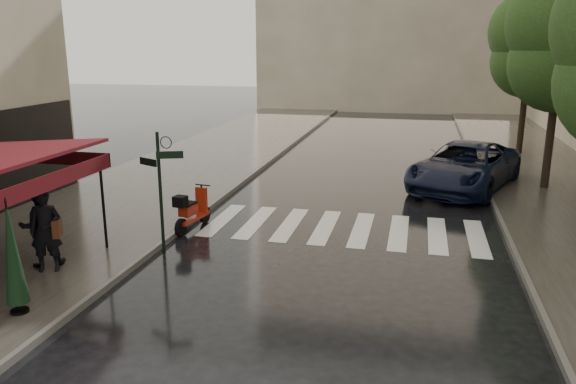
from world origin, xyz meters
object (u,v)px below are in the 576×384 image
at_px(pedestrian_terrace, 41,226).
at_px(scooter, 192,211).
at_px(parasol_back, 12,253).
at_px(pedestrian_with_umbrella, 42,198).
at_px(parked_car, 465,166).

bearing_deg(pedestrian_terrace, scooter, -160.99).
bearing_deg(parasol_back, scooter, 78.48).
height_order(pedestrian_with_umbrella, parasol_back, pedestrian_with_umbrella).
relative_size(pedestrian_terrace, scooter, 1.07).
xyz_separation_m(scooter, parked_car, (7.86, 6.65, 0.30)).
xyz_separation_m(pedestrian_terrace, parked_car, (10.09, 10.20, -0.23)).
height_order(pedestrian_terrace, parasol_back, parasol_back).
xyz_separation_m(pedestrian_terrace, parasol_back, (1.05, -2.22, 0.26)).
distance_m(pedestrian_with_umbrella, pedestrian_terrace, 0.86).
height_order(pedestrian_with_umbrella, parked_car, pedestrian_with_umbrella).
bearing_deg(parked_car, pedestrian_terrace, -113.70).
height_order(parked_car, parasol_back, parasol_back).
relative_size(scooter, parasol_back, 0.79).
height_order(pedestrian_terrace, scooter, pedestrian_terrace).
xyz_separation_m(parked_car, parasol_back, (-9.04, -12.42, 0.49)).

